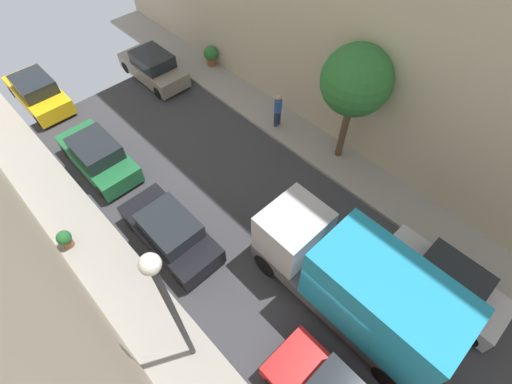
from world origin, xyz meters
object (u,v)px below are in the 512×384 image
delivery_truck (357,285)px  potted_plant_2 (65,239)px  parked_car_left_5 (38,92)px  pedestrian (278,110)px  parked_car_right_1 (443,282)px  parked_car_left_3 (170,232)px  street_tree_1 (356,81)px  potted_plant_1 (211,55)px  parked_car_left_4 (98,156)px  lamp_post (169,304)px  parked_car_right_2 (153,67)px

delivery_truck → potted_plant_2: delivery_truck is taller
parked_car_left_5 → delivery_truck: bearing=-81.1°
parked_car_left_5 → pedestrian: 12.05m
parked_car_right_1 → potted_plant_2: parked_car_right_1 is taller
parked_car_right_1 → delivery_truck: (-2.70, 1.79, 1.07)m
parked_car_left_5 → potted_plant_2: bearing=-108.4°
parked_car_left_3 → potted_plant_2: (-2.91, 2.49, -0.13)m
street_tree_1 → potted_plant_1: (0.34, 9.30, -3.23)m
parked_car_left_4 → street_tree_1: bearing=-40.1°
parked_car_left_3 → delivery_truck: (2.70, -6.05, 1.07)m
potted_plant_1 → lamp_post: 15.75m
parked_car_left_3 → potted_plant_1: parked_car_left_3 is taller
parked_car_left_5 → lamp_post: lamp_post is taller
parked_car_left_4 → parked_car_right_1: same height
parked_car_left_3 → parked_car_left_5: same height
delivery_truck → street_tree_1: (5.29, 4.56, 2.22)m
potted_plant_2 → potted_plant_1: bearing=25.3°
parked_car_left_5 → parked_car_right_2: bearing=-22.1°
street_tree_1 → potted_plant_2: bearing=159.9°
parked_car_right_2 → lamp_post: 15.09m
parked_car_right_1 → delivery_truck: 3.41m
parked_car_right_2 → delivery_truck: size_ratio=0.64×
parked_car_left_4 → parked_car_left_5: size_ratio=1.00×
parked_car_left_4 → parked_car_right_1: 14.16m
pedestrian → street_tree_1: 4.42m
parked_car_left_3 → potted_plant_1: (8.34, 7.81, 0.06)m
parked_car_left_3 → lamp_post: bearing=-117.3°
lamp_post → potted_plant_1: bearing=48.3°
parked_car_left_3 → delivery_truck: size_ratio=0.64×
parked_car_left_3 → street_tree_1: 8.77m
parked_car_right_2 → potted_plant_1: parked_car_right_2 is taller
delivery_truck → street_tree_1: bearing=40.8°
parked_car_right_2 → potted_plant_2: 10.60m
pedestrian → lamp_post: (-9.30, -5.45, 3.06)m
street_tree_1 → lamp_post: bearing=-167.5°
delivery_truck → potted_plant_1: bearing=67.9°
parked_car_left_5 → potted_plant_2: (-2.91, -8.77, -0.13)m
parked_car_left_5 → delivery_truck: delivery_truck is taller
pedestrian → potted_plant_2: 10.35m
potted_plant_1 → potted_plant_2: (-11.25, -5.32, -0.18)m
parked_car_left_3 → pedestrian: 7.62m
potted_plant_1 → potted_plant_2: bearing=-154.7°
delivery_truck → potted_plant_1: size_ratio=5.99×
parked_car_left_3 → parked_car_left_4: 5.25m
parked_car_left_4 → potted_plant_2: 4.01m
parked_car_left_5 → street_tree_1: street_tree_1 is taller
parked_car_right_1 → potted_plant_1: 15.92m
parked_car_left_5 → potted_plant_2: parked_car_left_5 is taller
parked_car_left_3 → lamp_post: lamp_post is taller
parked_car_right_1 → street_tree_1: street_tree_1 is taller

